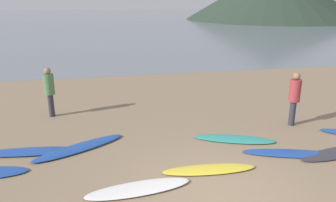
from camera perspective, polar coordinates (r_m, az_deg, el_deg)
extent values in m
cube|color=#8C7559|center=(16.16, -3.74, 3.15)|extent=(120.00, 120.00, 0.20)
cube|color=slate|center=(66.95, -10.32, 13.95)|extent=(140.00, 100.00, 0.01)
ellipsoid|color=#1E479E|center=(9.45, -22.92, -8.10)|extent=(2.71, 0.75, 0.09)
ellipsoid|color=#1E479E|center=(9.25, -15.12, -7.81)|extent=(2.56, 1.74, 0.09)
ellipsoid|color=white|center=(7.23, -5.13, -14.92)|extent=(2.32, 0.80, 0.08)
ellipsoid|color=yellow|center=(7.96, 7.16, -11.72)|extent=(2.27, 0.66, 0.08)
ellipsoid|color=teal|center=(9.66, 11.45, -6.49)|extent=(2.35, 1.38, 0.07)
ellipsoid|color=#1E479E|center=(9.24, 20.69, -8.51)|extent=(2.58, 1.20, 0.07)
cylinder|color=#2D2D38|center=(11.15, 20.80, -1.99)|extent=(0.19, 0.19, 0.80)
cylinder|color=#9E3338|center=(10.94, 21.22, 1.71)|extent=(0.35, 0.35, 0.70)
sphere|color=#936B4C|center=(10.83, 21.49, 4.06)|extent=(0.23, 0.23, 0.23)
cylinder|color=#2D2D38|center=(11.89, -19.64, -0.70)|extent=(0.19, 0.19, 0.79)
cylinder|color=#4C7A4C|center=(11.69, -20.01, 2.74)|extent=(0.34, 0.34, 0.69)
sphere|color=#936B4C|center=(11.59, -20.24, 4.92)|extent=(0.22, 0.22, 0.22)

